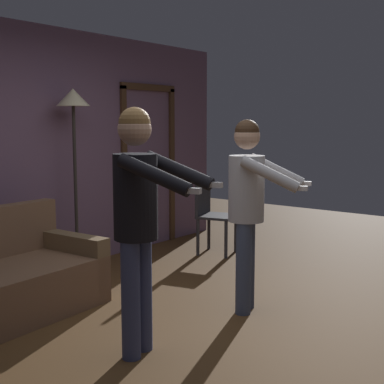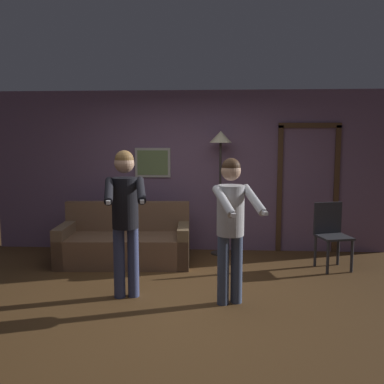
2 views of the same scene
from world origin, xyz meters
name	(u,v)px [view 1 (image 1 of 2)]	position (x,y,z in m)	size (l,w,h in m)	color
ground_plane	(193,331)	(0.00, 0.00, 0.00)	(12.00, 12.00, 0.00)	brown
back_wall_assembly	(17,153)	(0.02, 2.26, 1.30)	(6.40, 0.10, 2.60)	slate
torchiere_lamp	(74,118)	(0.53, 1.99, 1.64)	(0.35, 0.35, 1.95)	#332D28
person_standing_left	(138,208)	(-0.56, 0.03, 1.03)	(0.53, 0.73, 1.70)	#3B4571
person_standing_right	(248,198)	(0.64, -0.09, 0.98)	(0.57, 0.70, 1.63)	#404E6D
dining_chair_distant	(211,211)	(2.10, 1.36, 0.53)	(0.51, 0.51, 0.93)	#2D2D33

